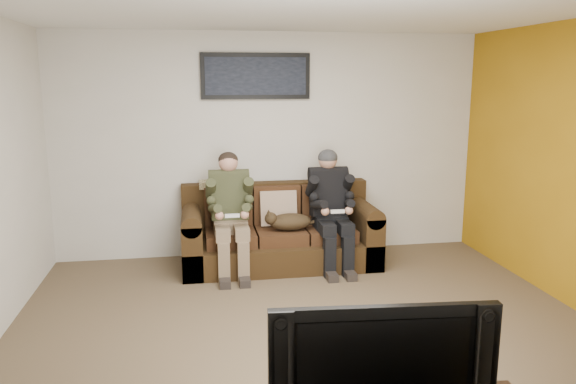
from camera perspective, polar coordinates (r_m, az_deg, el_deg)
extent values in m
plane|color=brown|center=(4.83, 2.11, -13.99)|extent=(5.00, 5.00, 0.00)
plane|color=silver|center=(4.39, 2.37, 18.33)|extent=(5.00, 5.00, 0.00)
plane|color=beige|center=(6.62, -1.78, 4.75)|extent=(5.00, 0.00, 5.00)
plane|color=beige|center=(2.34, 13.72, -8.22)|extent=(5.00, 0.00, 5.00)
cube|color=#32210F|center=(6.38, -0.83, -6.10)|extent=(2.16, 0.93, 0.30)
cube|color=#32210F|center=(6.62, -1.33, -1.49)|extent=(2.16, 0.20, 0.59)
cube|color=#32210F|center=(6.27, -9.70, -5.18)|extent=(0.22, 0.93, 0.59)
cube|color=#32210F|center=(6.56, 7.63, -4.39)|extent=(0.22, 0.93, 0.59)
cylinder|color=#32210F|center=(6.20, -9.79, -2.56)|extent=(0.22, 0.93, 0.22)
cylinder|color=#32210F|center=(6.48, 7.70, -1.88)|extent=(0.22, 0.93, 0.22)
cube|color=#3D2412|center=(6.22, -5.86, -4.56)|extent=(0.54, 0.59, 0.14)
cube|color=#3D2412|center=(6.42, -6.09, -1.43)|extent=(0.54, 0.14, 0.43)
cube|color=#3D2412|center=(6.28, -0.77, -4.35)|extent=(0.54, 0.59, 0.14)
cube|color=#3D2412|center=(6.47, -1.16, -1.25)|extent=(0.54, 0.14, 0.43)
cube|color=#3D2412|center=(6.38, 4.19, -4.11)|extent=(0.54, 0.59, 0.14)
cube|color=#3D2412|center=(6.58, 3.65, -1.07)|extent=(0.54, 0.14, 0.43)
cube|color=tan|center=(6.37, -1.01, -1.65)|extent=(0.41, 0.20, 0.41)
cube|color=#C5BB90|center=(6.48, -7.06, 0.81)|extent=(0.44, 0.22, 0.08)
cube|color=#816A50|center=(6.15, -5.87, -3.39)|extent=(0.36, 0.30, 0.14)
cube|color=#363A22|center=(6.18, -5.99, -0.47)|extent=(0.40, 0.30, 0.53)
cylinder|color=#363A22|center=(6.16, -6.04, 1.48)|extent=(0.44, 0.18, 0.18)
sphere|color=tan|center=(6.15, -6.09, 2.98)|extent=(0.21, 0.21, 0.21)
cube|color=#816A50|center=(5.96, -6.70, -4.01)|extent=(0.15, 0.42, 0.13)
cube|color=#816A50|center=(5.97, -4.78, -3.94)|extent=(0.15, 0.42, 0.13)
cube|color=#816A50|center=(5.85, -6.53, -7.14)|extent=(0.12, 0.13, 0.43)
cube|color=#816A50|center=(5.86, -4.56, -7.06)|extent=(0.12, 0.13, 0.43)
cube|color=black|center=(5.83, -6.45, -9.03)|extent=(0.11, 0.26, 0.08)
cube|color=black|center=(5.84, -4.46, -8.95)|extent=(0.11, 0.26, 0.08)
cylinder|color=#363A22|center=(6.08, -7.85, 0.25)|extent=(0.11, 0.30, 0.28)
cylinder|color=#363A22|center=(6.11, -4.09, 0.38)|extent=(0.11, 0.30, 0.28)
cylinder|color=#363A22|center=(5.90, -7.44, -1.67)|extent=(0.14, 0.32, 0.15)
cylinder|color=#363A22|center=(5.92, -4.15, -1.55)|extent=(0.14, 0.32, 0.15)
sphere|color=tan|center=(5.80, -6.98, -2.40)|extent=(0.09, 0.09, 0.09)
sphere|color=tan|center=(5.82, -4.42, -2.31)|extent=(0.09, 0.09, 0.09)
cube|color=white|center=(5.79, -5.69, -2.41)|extent=(0.15, 0.04, 0.03)
ellipsoid|color=black|center=(6.16, -6.10, 3.27)|extent=(0.22, 0.22, 0.17)
cube|color=black|center=(6.32, 4.28, -2.97)|extent=(0.36, 0.30, 0.14)
cube|color=black|center=(6.35, 4.10, -0.12)|extent=(0.40, 0.30, 0.53)
cylinder|color=black|center=(6.33, 4.08, 1.78)|extent=(0.44, 0.18, 0.18)
sphere|color=tan|center=(6.32, 4.06, 3.24)|extent=(0.21, 0.21, 0.21)
cube|color=black|center=(6.11, 3.81, -3.56)|extent=(0.15, 0.42, 0.13)
cube|color=black|center=(6.16, 5.63, -3.47)|extent=(0.15, 0.42, 0.13)
cube|color=black|center=(6.00, 4.22, -6.60)|extent=(0.12, 0.13, 0.43)
cube|color=black|center=(6.05, 6.07, -6.48)|extent=(0.12, 0.13, 0.43)
cube|color=black|center=(5.99, 4.38, -8.44)|extent=(0.11, 0.26, 0.08)
cube|color=black|center=(6.04, 6.24, -8.30)|extent=(0.11, 0.26, 0.08)
cylinder|color=black|center=(6.21, 2.47, 0.59)|extent=(0.11, 0.30, 0.28)
cylinder|color=black|center=(6.31, 6.03, 0.70)|extent=(0.11, 0.30, 0.28)
cylinder|color=black|center=(6.04, 3.17, -1.28)|extent=(0.14, 0.32, 0.15)
cylinder|color=black|center=(6.13, 6.28, -1.16)|extent=(0.14, 0.32, 0.15)
sphere|color=tan|center=(5.95, 3.80, -1.99)|extent=(0.09, 0.09, 0.09)
sphere|color=tan|center=(6.01, 6.21, -1.88)|extent=(0.09, 0.09, 0.09)
cube|color=white|center=(5.96, 5.06, -1.98)|extent=(0.15, 0.04, 0.03)
ellipsoid|color=black|center=(6.32, 4.07, 3.51)|extent=(0.22, 0.22, 0.19)
ellipsoid|color=#42301A|center=(6.17, 0.24, -3.05)|extent=(0.47, 0.26, 0.19)
sphere|color=#42301A|center=(6.10, -1.75, -2.70)|extent=(0.14, 0.14, 0.14)
cone|color=#42301A|center=(6.04, -1.90, -2.15)|extent=(0.04, 0.04, 0.04)
cone|color=#42301A|center=(6.11, -1.99, -1.99)|extent=(0.04, 0.04, 0.04)
cylinder|color=#42301A|center=(6.27, 2.32, -3.15)|extent=(0.26, 0.13, 0.08)
cube|color=black|center=(6.53, -3.30, 11.67)|extent=(1.25, 0.04, 0.52)
cube|color=black|center=(6.50, -3.28, 11.67)|extent=(1.15, 0.01, 0.42)
imported|color=black|center=(2.77, 9.13, -16.27)|extent=(1.05, 0.22, 0.60)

